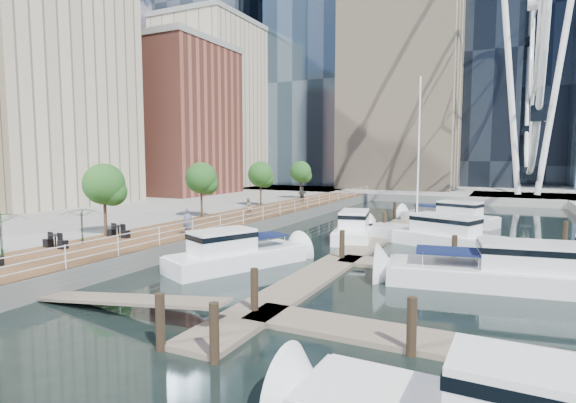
{
  "coord_description": "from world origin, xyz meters",
  "views": [
    {
      "loc": [
        11.35,
        -16.26,
        5.9
      ],
      "look_at": [
        -1.88,
        10.91,
        3.0
      ],
      "focal_mm": 28.0,
      "sensor_mm": 36.0,
      "label": 1
    }
  ],
  "objects": [
    {
      "name": "seawall",
      "position": [
        -6.0,
        15.0,
        0.5
      ],
      "size": [
        0.25,
        60.0,
        1.0
      ],
      "primitive_type": "cube",
      "color": "#595954",
      "rests_on": "ground"
    },
    {
      "name": "moored_yachts",
      "position": [
        7.24,
        13.53,
        0.0
      ],
      "size": [
        24.95,
        37.05,
        11.5
      ],
      "color": "white",
      "rests_on": "ground"
    },
    {
      "name": "railing",
      "position": [
        -6.1,
        15.0,
        1.52
      ],
      "size": [
        0.1,
        60.0,
        1.05
      ],
      "primitive_type": null,
      "color": "white",
      "rests_on": "boardwalk"
    },
    {
      "name": "ground",
      "position": [
        0.0,
        0.0,
        0.0
      ],
      "size": [
        520.0,
        520.0,
        0.0
      ],
      "primitive_type": "plane",
      "color": "black",
      "rests_on": "ground"
    },
    {
      "name": "street_trees",
      "position": [
        -11.4,
        14.0,
        4.29
      ],
      "size": [
        2.6,
        42.6,
        4.6
      ],
      "color": "#3F2B1C",
      "rests_on": "ground"
    },
    {
      "name": "land_far",
      "position": [
        0.0,
        102.0,
        0.5
      ],
      "size": [
        200.0,
        114.0,
        1.0
      ],
      "primitive_type": "cube",
      "color": "gray",
      "rests_on": "ground"
    },
    {
      "name": "floating_docks",
      "position": [
        7.97,
        9.98,
        0.49
      ],
      "size": [
        16.0,
        34.0,
        2.6
      ],
      "color": "#6D6051",
      "rests_on": "ground"
    },
    {
      "name": "pedestrian_far",
      "position": [
        -8.53,
        28.19,
        1.9
      ],
      "size": [
        1.09,
        0.52,
        1.8
      ],
      "primitive_type": "imported",
      "rotation": [
        0.0,
        0.0,
        3.22
      ],
      "color": "#2D3439",
      "rests_on": "boardwalk"
    },
    {
      "name": "ferris_wheel",
      "position": [
        14.0,
        52.0,
        25.92
      ],
      "size": [
        5.8,
        45.6,
        47.8
      ],
      "color": "white",
      "rests_on": "ground"
    },
    {
      "name": "land_inland",
      "position": [
        -36.0,
        15.0,
        0.5
      ],
      "size": [
        48.0,
        90.0,
        1.0
      ],
      "primitive_type": "cube",
      "color": "gray",
      "rests_on": "ground"
    },
    {
      "name": "boardwalk",
      "position": [
        -9.0,
        15.0,
        0.5
      ],
      "size": [
        6.0,
        60.0,
        1.0
      ],
      "primitive_type": "cube",
      "color": "brown",
      "rests_on": "ground"
    },
    {
      "name": "yacht_foreground",
      "position": [
        11.24,
        6.17,
        0.0
      ],
      "size": [
        11.3,
        4.6,
        2.15
      ],
      "primitive_type": null,
      "rotation": [
        0.0,
        0.0,
        1.73
      ],
      "color": "silver",
      "rests_on": "ground"
    },
    {
      "name": "midrise_condos",
      "position": [
        -33.57,
        26.82,
        13.42
      ],
      "size": [
        19.0,
        67.0,
        28.0
      ],
      "color": "#BCAD8E",
      "rests_on": "ground"
    },
    {
      "name": "cafe_tables",
      "position": [
        -10.4,
        -2.0,
        1.37
      ],
      "size": [
        2.5,
        13.7,
        0.74
      ],
      "color": "black",
      "rests_on": "ground"
    },
    {
      "name": "pedestrian_mid",
      "position": [
        -8.35,
        16.36,
        1.77
      ],
      "size": [
        0.88,
        0.94,
        1.55
      ],
      "primitive_type": "imported",
      "rotation": [
        0.0,
        0.0,
        -2.08
      ],
      "color": "gray",
      "rests_on": "boardwalk"
    },
    {
      "name": "pedestrian_near",
      "position": [
        -6.95,
        6.55,
        1.86
      ],
      "size": [
        0.7,
        0.54,
        1.71
      ],
      "primitive_type": "imported",
      "rotation": [
        0.0,
        0.0,
        0.24
      ],
      "color": "#545870",
      "rests_on": "boardwalk"
    },
    {
      "name": "pier",
      "position": [
        14.0,
        52.0,
        0.5
      ],
      "size": [
        14.0,
        12.0,
        1.0
      ],
      "primitive_type": "cube",
      "color": "gray",
      "rests_on": "ground"
    }
  ]
}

